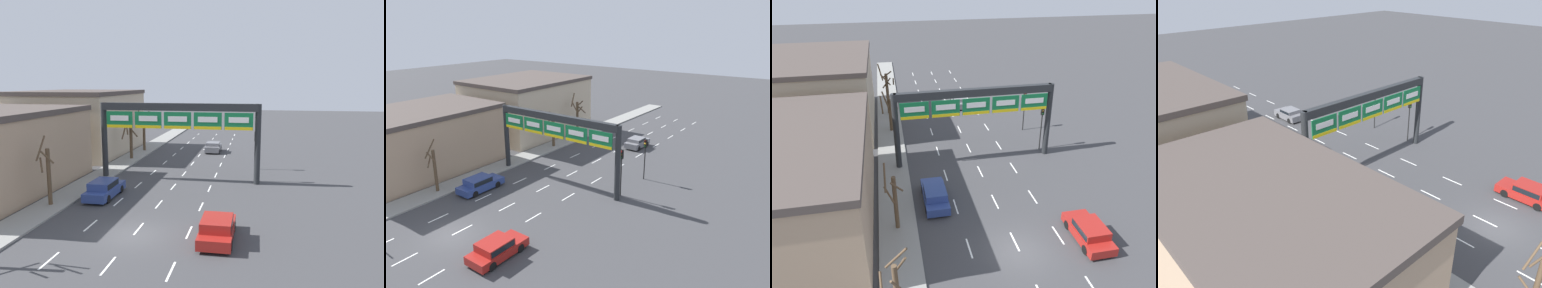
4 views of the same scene
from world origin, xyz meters
The scene contains 13 objects.
ground_plane centered at (0.00, 0.00, 0.00)m, with size 220.00×220.00×0.00m, color #3D3D3F.
sidewalk_left centered at (-8.00, 0.00, 0.07)m, with size 2.80×110.00×0.15m.
lane_dashes centered at (0.00, 13.50, 0.01)m, with size 6.72×67.00×0.01m.
sign_gantry centered at (0.00, 13.25, 5.67)m, with size 15.35×0.70×7.41m.
building_far centered at (-16.15, 25.91, 4.14)m, with size 12.96×16.56×8.26m.
car_red centered at (5.16, 0.13, 0.77)m, with size 1.99×4.53×1.44m.
car_blue centered at (-4.84, 6.91, 0.79)m, with size 1.90×4.79×1.48m.
car_grey centered at (1.51, 28.70, 0.74)m, with size 1.92×4.04×1.38m.
traffic_light_near_gantry centered at (7.24, 14.28, 3.40)m, with size 0.30×0.35×4.77m.
traffic_light_mid_block centered at (7.24, 19.34, 3.25)m, with size 0.30×0.35×4.54m.
tree_bare_second centered at (-7.89, 27.76, 3.25)m, with size 1.88×1.84×6.36m.
tree_bare_third centered at (-8.06, 4.12, 2.60)m, with size 1.41×1.43×5.21m.
tree_bare_furthest centered at (-7.88, 22.06, 2.43)m, with size 2.00×1.85×4.71m.
Camera 1 is at (7.36, -20.90, 9.28)m, focal length 35.00 mm.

